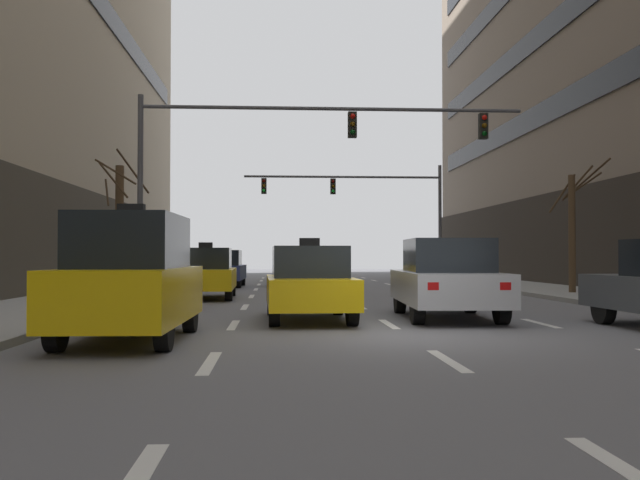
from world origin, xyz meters
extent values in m
plane|color=slate|center=(0.00, 0.00, 0.00)|extent=(120.00, 120.00, 0.00)
cube|color=silver|center=(-3.11, -3.00, 0.00)|extent=(0.16, 2.00, 0.01)
cube|color=silver|center=(-3.11, 2.00, 0.00)|extent=(0.16, 2.00, 0.01)
cube|color=silver|center=(-3.11, 7.00, 0.00)|extent=(0.16, 2.00, 0.01)
cube|color=silver|center=(-3.11, 12.00, 0.00)|extent=(0.16, 2.00, 0.01)
cube|color=silver|center=(-3.11, 17.00, 0.00)|extent=(0.16, 2.00, 0.01)
cube|color=silver|center=(-3.11, 22.00, 0.00)|extent=(0.16, 2.00, 0.01)
cube|color=silver|center=(-3.11, 27.00, 0.00)|extent=(0.16, 2.00, 0.01)
cube|color=silver|center=(-3.11, 32.00, 0.00)|extent=(0.16, 2.00, 0.01)
cube|color=silver|center=(0.00, -3.00, 0.00)|extent=(0.16, 2.00, 0.01)
cube|color=silver|center=(0.00, 2.00, 0.00)|extent=(0.16, 2.00, 0.01)
cube|color=silver|center=(0.00, 7.00, 0.00)|extent=(0.16, 2.00, 0.01)
cube|color=silver|center=(0.00, 12.00, 0.00)|extent=(0.16, 2.00, 0.01)
cube|color=silver|center=(0.00, 17.00, 0.00)|extent=(0.16, 2.00, 0.01)
cube|color=silver|center=(0.00, 22.00, 0.00)|extent=(0.16, 2.00, 0.01)
cube|color=silver|center=(0.00, 27.00, 0.00)|extent=(0.16, 2.00, 0.01)
cube|color=silver|center=(0.00, 32.00, 0.00)|extent=(0.16, 2.00, 0.01)
cube|color=silver|center=(3.11, 2.00, 0.00)|extent=(0.16, 2.00, 0.01)
cube|color=silver|center=(3.11, 7.00, 0.00)|extent=(0.16, 2.00, 0.01)
cube|color=silver|center=(3.11, 12.00, 0.00)|extent=(0.16, 2.00, 0.01)
cube|color=silver|center=(3.11, 17.00, 0.00)|extent=(0.16, 2.00, 0.01)
cube|color=silver|center=(3.11, 22.00, 0.00)|extent=(0.16, 2.00, 0.01)
cube|color=silver|center=(3.11, 27.00, 0.00)|extent=(0.16, 2.00, 0.01)
cube|color=silver|center=(3.11, 32.00, 0.00)|extent=(0.16, 2.00, 0.01)
cylinder|color=black|center=(-5.41, 20.92, 0.32)|extent=(0.23, 0.65, 0.65)
cylinder|color=black|center=(-3.84, 20.88, 0.32)|extent=(0.23, 0.65, 0.65)
cylinder|color=black|center=(-5.47, 18.26, 0.32)|extent=(0.23, 0.65, 0.65)
cylinder|color=black|center=(-3.89, 18.23, 0.32)|extent=(0.23, 0.65, 0.65)
cube|color=navy|center=(-4.65, 19.57, 0.64)|extent=(1.90, 4.36, 0.63)
cube|color=black|center=(-4.66, 19.38, 1.29)|extent=(1.61, 1.90, 0.67)
cube|color=white|center=(-5.24, 21.71, 0.75)|extent=(0.20, 0.08, 0.14)
cube|color=red|center=(-5.33, 17.47, 0.75)|extent=(0.20, 0.08, 0.14)
cube|color=white|center=(-3.97, 21.68, 0.75)|extent=(0.20, 0.08, 0.14)
cube|color=red|center=(-4.06, 17.44, 0.75)|extent=(0.20, 0.08, 0.14)
cylinder|color=black|center=(-5.35, 0.75, 0.32)|extent=(0.23, 0.64, 0.64)
cylinder|color=black|center=(-3.81, 0.71, 0.32)|extent=(0.23, 0.64, 0.64)
cylinder|color=black|center=(-5.41, -1.85, 0.32)|extent=(0.23, 0.64, 0.64)
cylinder|color=black|center=(-3.88, -1.89, 0.32)|extent=(0.23, 0.64, 0.64)
cube|color=yellow|center=(-4.61, -0.57, 0.75)|extent=(1.87, 4.27, 0.87)
cube|color=black|center=(-4.61, -0.57, 1.62)|extent=(1.60, 2.54, 0.87)
cube|color=white|center=(-5.18, 1.52, 0.90)|extent=(0.19, 0.08, 0.13)
cube|color=red|center=(-5.28, -2.63, 0.90)|extent=(0.19, 0.08, 0.13)
cube|color=white|center=(-3.95, 1.49, 0.90)|extent=(0.19, 0.08, 0.13)
cube|color=red|center=(-4.04, -2.66, 0.90)|extent=(0.19, 0.08, 0.13)
cube|color=black|center=(-4.61, -0.57, 2.14)|extent=(0.43, 0.20, 0.17)
cylinder|color=black|center=(-2.35, 21.77, 0.31)|extent=(0.22, 0.63, 0.63)
cylinder|color=black|center=(-0.82, 21.79, 0.31)|extent=(0.22, 0.63, 0.63)
cylinder|color=black|center=(-2.30, 19.19, 0.31)|extent=(0.22, 0.63, 0.63)
cylinder|color=black|center=(-0.77, 19.22, 0.31)|extent=(0.22, 0.63, 0.63)
cube|color=yellow|center=(-1.56, 20.49, 0.62)|extent=(1.83, 4.23, 0.61)
cube|color=black|center=(-1.56, 20.30, 1.25)|extent=(1.56, 1.84, 0.65)
cube|color=white|center=(-2.21, 22.54, 0.73)|extent=(0.19, 0.08, 0.13)
cube|color=red|center=(-2.14, 18.42, 0.73)|extent=(0.19, 0.08, 0.13)
cube|color=white|center=(-0.98, 22.56, 0.73)|extent=(0.19, 0.08, 0.13)
cube|color=red|center=(-0.91, 18.44, 0.73)|extent=(0.19, 0.08, 0.13)
cube|color=black|center=(-1.56, 20.30, 1.66)|extent=(0.42, 0.20, 0.17)
cylinder|color=black|center=(-2.32, 28.78, 0.33)|extent=(0.23, 0.67, 0.66)
cylinder|color=black|center=(-0.71, 28.81, 0.33)|extent=(0.23, 0.67, 0.66)
cylinder|color=black|center=(-2.27, 26.07, 0.33)|extent=(0.23, 0.67, 0.66)
cylinder|color=black|center=(-0.66, 26.09, 0.33)|extent=(0.23, 0.67, 0.66)
cube|color=#1E512D|center=(-1.49, 27.44, 0.65)|extent=(1.93, 4.46, 0.64)
cube|color=black|center=(-1.49, 27.24, 1.32)|extent=(1.64, 1.94, 0.68)
cube|color=white|center=(-2.18, 29.60, 0.77)|extent=(0.20, 0.08, 0.14)
cube|color=red|center=(-2.10, 25.25, 0.77)|extent=(0.20, 0.08, 0.14)
cube|color=white|center=(-0.88, 29.62, 0.77)|extent=(0.20, 0.08, 0.14)
cube|color=red|center=(-0.81, 25.28, 0.77)|extent=(0.20, 0.08, 0.14)
cylinder|color=black|center=(-2.37, 4.25, 0.32)|extent=(0.23, 0.64, 0.63)
cylinder|color=black|center=(-0.84, 4.29, 0.32)|extent=(0.23, 0.64, 0.63)
cylinder|color=black|center=(-2.30, 1.66, 0.32)|extent=(0.23, 0.64, 0.63)
cylinder|color=black|center=(-0.77, 1.70, 0.32)|extent=(0.23, 0.64, 0.63)
cube|color=yellow|center=(-1.57, 2.97, 0.62)|extent=(1.87, 4.26, 0.61)
cube|color=black|center=(-1.57, 2.78, 1.26)|extent=(1.58, 1.86, 0.65)
cube|color=white|center=(-2.24, 5.03, 0.73)|extent=(0.19, 0.08, 0.13)
cube|color=red|center=(-2.14, 0.89, 0.73)|extent=(0.19, 0.08, 0.13)
cube|color=white|center=(-1.00, 5.06, 0.73)|extent=(0.19, 0.08, 0.13)
cube|color=red|center=(-0.90, 0.92, 0.73)|extent=(0.19, 0.08, 0.13)
cube|color=black|center=(-1.57, 2.78, 1.67)|extent=(0.43, 0.20, 0.17)
cylinder|color=black|center=(-5.36, 12.25, 0.33)|extent=(0.23, 0.66, 0.65)
cylinder|color=black|center=(-3.78, 12.29, 0.33)|extent=(0.23, 0.66, 0.65)
cylinder|color=black|center=(-5.30, 9.59, 0.33)|extent=(0.23, 0.66, 0.65)
cylinder|color=black|center=(-3.72, 9.63, 0.33)|extent=(0.23, 0.66, 0.65)
cube|color=yellow|center=(-4.54, 10.94, 0.64)|extent=(1.91, 4.38, 0.63)
cube|color=black|center=(-4.54, 10.74, 1.29)|extent=(1.62, 1.91, 0.67)
cube|color=white|center=(-5.22, 13.05, 0.75)|extent=(0.20, 0.08, 0.14)
cube|color=red|center=(-5.13, 8.80, 0.75)|extent=(0.20, 0.08, 0.14)
cube|color=white|center=(-3.95, 13.08, 0.75)|extent=(0.20, 0.08, 0.14)
cube|color=red|center=(-3.86, 8.82, 0.75)|extent=(0.20, 0.08, 0.14)
cube|color=black|center=(-4.54, 10.74, 1.72)|extent=(0.44, 0.21, 0.18)
cylinder|color=black|center=(0.70, 4.74, 0.35)|extent=(0.27, 0.71, 0.70)
cylinder|color=black|center=(2.39, 4.66, 0.35)|extent=(0.27, 0.71, 0.70)
cylinder|color=black|center=(0.56, 1.88, 0.35)|extent=(0.27, 0.71, 0.70)
cylinder|color=black|center=(2.25, 1.80, 0.35)|extent=(0.27, 0.71, 0.70)
cube|color=#B7BABF|center=(1.48, 3.27, 0.69)|extent=(2.17, 4.75, 0.68)
cube|color=black|center=(1.47, 3.06, 1.39)|extent=(1.79, 2.09, 0.72)
cube|color=white|center=(0.90, 5.59, 0.81)|extent=(0.22, 0.09, 0.15)
cube|color=red|center=(0.68, 1.02, 0.81)|extent=(0.22, 0.09, 0.15)
cube|color=white|center=(2.27, 5.53, 0.81)|extent=(0.22, 0.09, 0.15)
cube|color=red|center=(2.05, 0.95, 0.81)|extent=(0.22, 0.09, 0.15)
cylinder|color=black|center=(4.32, 1.74, 0.34)|extent=(0.24, 0.68, 0.68)
cube|color=white|center=(4.46, 2.58, 0.78)|extent=(0.21, 0.09, 0.14)
cylinder|color=#4C4C51|center=(-6.63, 10.80, 3.34)|extent=(0.18, 0.18, 6.41)
cylinder|color=#4C4C51|center=(-0.43, 10.80, 6.17)|extent=(12.40, 0.12, 0.12)
cube|color=black|center=(0.19, 10.80, 5.65)|extent=(0.28, 0.24, 0.84)
sphere|color=red|center=(0.19, 10.66, 5.91)|extent=(0.17, 0.17, 0.17)
sphere|color=#523505|center=(0.19, 10.66, 5.65)|extent=(0.17, 0.17, 0.17)
sphere|color=#073E10|center=(0.19, 10.66, 5.39)|extent=(0.17, 0.17, 0.17)
cube|color=black|center=(4.54, 10.80, 5.65)|extent=(0.28, 0.24, 0.84)
sphere|color=red|center=(4.54, 10.66, 5.91)|extent=(0.17, 0.17, 0.17)
sphere|color=#523505|center=(4.54, 10.66, 5.65)|extent=(0.17, 0.17, 0.17)
sphere|color=#073E10|center=(4.54, 10.66, 5.39)|extent=(0.17, 0.17, 0.17)
cylinder|color=#4C4C51|center=(6.63, 26.20, 3.23)|extent=(0.18, 0.18, 6.18)
cylinder|color=#4C4C51|center=(1.30, 26.20, 5.65)|extent=(10.66, 0.12, 0.12)
cube|color=black|center=(0.76, 26.20, 5.13)|extent=(0.28, 0.24, 0.84)
sphere|color=#4B0704|center=(0.76, 26.06, 5.39)|extent=(0.17, 0.17, 0.17)
sphere|color=#523505|center=(0.76, 26.06, 5.13)|extent=(0.17, 0.17, 0.17)
sphere|color=green|center=(0.76, 26.06, 4.87)|extent=(0.17, 0.17, 0.17)
cube|color=black|center=(-2.97, 26.20, 5.13)|extent=(0.28, 0.24, 0.84)
sphere|color=#4B0704|center=(-2.97, 26.06, 5.39)|extent=(0.17, 0.17, 0.17)
sphere|color=#523505|center=(-2.97, 26.06, 5.13)|extent=(0.17, 0.17, 0.17)
sphere|color=green|center=(-2.97, 26.06, 4.87)|extent=(0.17, 0.17, 0.17)
cylinder|color=#4C3823|center=(7.74, 11.36, 2.13)|extent=(0.23, 0.23, 3.99)
cylinder|color=#42301E|center=(8.31, 11.76, 3.81)|extent=(0.87, 1.20, 0.82)
cylinder|color=#42301E|center=(8.11, 11.75, 3.88)|extent=(0.86, 0.82, 1.19)
cylinder|color=#42301E|center=(7.62, 11.87, 3.54)|extent=(1.08, 0.33, 1.38)
cylinder|color=#42301E|center=(8.57, 11.63, 4.17)|extent=(0.61, 1.70, 0.97)
cylinder|color=#4C3823|center=(-7.74, 12.94, 2.33)|extent=(0.29, 0.29, 4.38)
cylinder|color=#42301E|center=(-7.84, 12.44, 3.96)|extent=(1.08, 0.28, 1.26)
cylinder|color=#42301E|center=(-7.73, 12.26, 4.23)|extent=(1.41, 0.09, 0.89)
cylinder|color=#42301E|center=(-7.20, 12.51, 4.27)|extent=(0.95, 1.17, 1.43)
cylinder|color=#42301E|center=(-8.14, 12.80, 3.58)|extent=(0.37, 0.87, 1.01)
camera|label=1|loc=(-2.25, -12.32, 1.39)|focal=40.18mm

